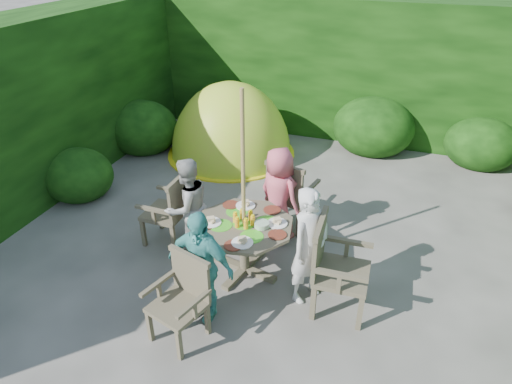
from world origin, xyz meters
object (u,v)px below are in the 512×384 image
(garden_chair_back, at_px, (289,194))
(child_back, at_px, (279,195))
(garden_chair_front, at_px, (182,297))
(child_right, at_px, (309,246))
(garden_chair_right, at_px, (334,266))
(child_left, at_px, (188,207))
(garden_chair_left, at_px, (170,209))
(parasol_pole, at_px, (243,189))
(patio_table, at_px, (244,231))
(child_front, at_px, (200,266))
(dome_tent, at_px, (231,154))

(garden_chair_back, relative_size, child_back, 0.75)
(garden_chair_front, height_order, child_right, child_right)
(garden_chair_right, xyz_separation_m, garden_chair_back, (-0.84, 1.32, -0.04))
(child_right, height_order, child_left, child_right)
(garden_chair_front, distance_m, child_back, 1.91)
(garden_chair_right, xyz_separation_m, garden_chair_left, (-2.14, 0.49, -0.05))
(garden_chair_left, xyz_separation_m, child_right, (1.86, -0.41, 0.18))
(parasol_pole, xyz_separation_m, child_right, (0.78, -0.17, -0.44))
(patio_table, xyz_separation_m, child_left, (-0.79, 0.16, 0.06))
(child_right, xyz_separation_m, child_front, (-0.95, -0.62, -0.04))
(garden_chair_right, bearing_deg, patio_table, 74.73)
(parasol_pole, bearing_deg, child_right, -11.91)
(garden_chair_back, distance_m, dome_tent, 2.52)
(patio_table, distance_m, child_left, 0.81)
(garden_chair_front, relative_size, child_back, 0.67)
(garden_chair_right, height_order, child_left, child_left)
(parasol_pole, relative_size, garden_chair_left, 2.41)
(parasol_pole, distance_m, garden_chair_back, 1.25)
(garden_chair_back, bearing_deg, garden_chair_left, 44.87)
(parasol_pole, xyz_separation_m, child_left, (-0.78, 0.17, -0.48))
(patio_table, relative_size, garden_chair_back, 1.43)
(garden_chair_left, height_order, child_right, child_right)
(parasol_pole, height_order, child_left, parasol_pole)
(garden_chair_left, relative_size, garden_chair_front, 1.08)
(child_right, height_order, child_front, child_right)
(dome_tent, bearing_deg, child_front, -78.03)
(patio_table, bearing_deg, garden_chair_left, 167.31)
(child_right, relative_size, child_back, 1.06)
(child_right, distance_m, child_back, 1.13)
(child_back, bearing_deg, parasol_pole, 106.00)
(garden_chair_left, distance_m, garden_chair_front, 1.58)
(garden_chair_left, height_order, garden_chair_back, garden_chair_back)
(child_back, bearing_deg, patio_table, 106.28)
(garden_chair_back, bearing_deg, child_back, 90.50)
(garden_chair_right, bearing_deg, garden_chair_left, 74.94)
(child_front, bearing_deg, garden_chair_left, 137.32)
(garden_chair_left, bearing_deg, garden_chair_back, 123.10)
(child_back, distance_m, child_front, 1.60)
(garden_chair_right, xyz_separation_m, garden_chair_front, (-1.29, -0.84, -0.09))
(garden_chair_back, xyz_separation_m, child_front, (-0.39, -1.86, 0.12))
(garden_chair_right, distance_m, garden_chair_back, 1.56)
(garden_chair_back, distance_m, child_right, 1.37)
(patio_table, height_order, child_front, child_front)
(garden_chair_left, relative_size, child_back, 0.73)
(child_right, bearing_deg, dome_tent, 62.48)
(garden_chair_right, relative_size, dome_tent, 0.39)
(child_left, bearing_deg, patio_table, 105.75)
(child_front, distance_m, dome_tent, 3.97)
(garden_chair_left, bearing_deg, patio_table, 77.83)
(patio_table, height_order, parasol_pole, parasol_pole)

